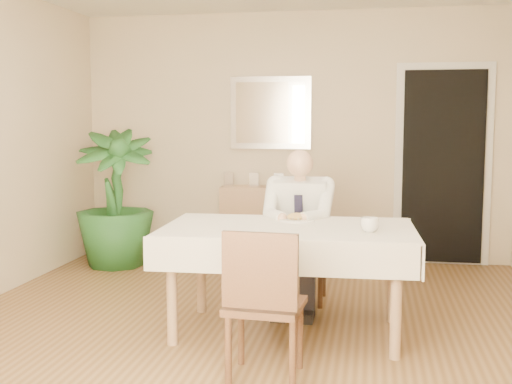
% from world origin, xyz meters
% --- Properties ---
extents(room, '(5.00, 5.02, 2.60)m').
position_xyz_m(room, '(0.00, 0.00, 1.30)').
color(room, brown).
rests_on(room, ground).
extents(window, '(1.34, 0.04, 1.44)m').
position_xyz_m(window, '(0.00, -2.47, 1.45)').
color(window, silver).
rests_on(window, room).
extents(doorway, '(0.96, 0.07, 2.10)m').
position_xyz_m(doorway, '(1.55, 2.46, 1.00)').
color(doorway, silver).
rests_on(doorway, ground).
extents(mirror, '(0.86, 0.04, 0.76)m').
position_xyz_m(mirror, '(-0.23, 2.47, 1.55)').
color(mirror, silver).
rests_on(mirror, room).
extents(dining_table, '(1.75, 1.07, 0.75)m').
position_xyz_m(dining_table, '(0.28, 0.04, 0.67)').
color(dining_table, olive).
rests_on(dining_table, ground).
extents(chair_far, '(0.44, 0.44, 0.87)m').
position_xyz_m(chair_far, '(0.28, 0.92, 0.49)').
color(chair_far, '#452B19').
rests_on(chair_far, ground).
extents(chair_near, '(0.44, 0.44, 0.88)m').
position_xyz_m(chair_near, '(0.25, -0.84, 0.50)').
color(chair_near, '#452B19').
rests_on(chair_near, ground).
extents(seated_man, '(0.48, 0.72, 1.24)m').
position_xyz_m(seated_man, '(0.28, 0.64, 0.69)').
color(seated_man, white).
rests_on(seated_man, ground).
extents(plate, '(0.26, 0.26, 0.02)m').
position_xyz_m(plate, '(0.31, 0.29, 0.76)').
color(plate, white).
rests_on(plate, dining_table).
extents(food, '(0.14, 0.14, 0.06)m').
position_xyz_m(food, '(0.31, 0.29, 0.78)').
color(food, olive).
rests_on(food, dining_table).
extents(knife, '(0.01, 0.13, 0.01)m').
position_xyz_m(knife, '(0.35, 0.23, 0.78)').
color(knife, silver).
rests_on(knife, dining_table).
extents(fork, '(0.01, 0.13, 0.01)m').
position_xyz_m(fork, '(0.27, 0.23, 0.78)').
color(fork, silver).
rests_on(fork, dining_table).
extents(coffee_mug, '(0.16, 0.16, 0.10)m').
position_xyz_m(coffee_mug, '(0.83, -0.09, 0.80)').
color(coffee_mug, white).
rests_on(coffee_mug, dining_table).
extents(sideboard, '(0.99, 0.36, 0.78)m').
position_xyz_m(sideboard, '(-0.23, 2.32, 0.39)').
color(sideboard, olive).
rests_on(sideboard, ground).
extents(photo_frame_left, '(0.10, 0.02, 0.14)m').
position_xyz_m(photo_frame_left, '(-0.66, 2.39, 0.85)').
color(photo_frame_left, silver).
rests_on(photo_frame_left, sideboard).
extents(photo_frame_center, '(0.10, 0.02, 0.14)m').
position_xyz_m(photo_frame_center, '(-0.38, 2.36, 0.85)').
color(photo_frame_center, silver).
rests_on(photo_frame_center, sideboard).
extents(photo_frame_right, '(0.10, 0.02, 0.14)m').
position_xyz_m(photo_frame_right, '(-0.11, 2.33, 0.85)').
color(photo_frame_right, silver).
rests_on(photo_frame_right, sideboard).
extents(potted_palm, '(0.99, 0.99, 1.39)m').
position_xyz_m(potted_palm, '(-1.71, 1.79, 0.69)').
color(potted_palm, '#1D4F1E').
rests_on(potted_palm, ground).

